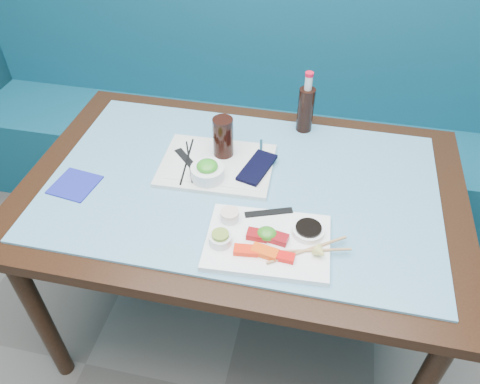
% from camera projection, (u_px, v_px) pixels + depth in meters
% --- Properties ---
extents(booth_bench, '(3.00, 0.56, 1.17)m').
position_uv_depth(booth_bench, '(276.00, 133.00, 2.35)').
color(booth_bench, navy).
rests_on(booth_bench, ground).
extents(dining_table, '(1.40, 0.90, 0.75)m').
position_uv_depth(dining_table, '(242.00, 204.00, 1.55)').
color(dining_table, black).
rests_on(dining_table, ground).
extents(glass_top, '(1.22, 0.76, 0.01)m').
position_uv_depth(glass_top, '(242.00, 184.00, 1.49)').
color(glass_top, '#5893B1').
rests_on(glass_top, dining_table).
extents(sashimi_plate, '(0.35, 0.26, 0.02)m').
position_uv_depth(sashimi_plate, '(268.00, 242.00, 1.29)').
color(sashimi_plate, white).
rests_on(sashimi_plate, glass_top).
extents(salmon_left, '(0.07, 0.04, 0.02)m').
position_uv_depth(salmon_left, '(246.00, 250.00, 1.25)').
color(salmon_left, '#FF260A').
rests_on(salmon_left, sashimi_plate).
extents(salmon_mid, '(0.08, 0.05, 0.02)m').
position_uv_depth(salmon_mid, '(265.00, 252.00, 1.24)').
color(salmon_mid, '#FF490A').
rests_on(salmon_mid, sashimi_plate).
extents(salmon_right, '(0.06, 0.03, 0.01)m').
position_uv_depth(salmon_right, '(283.00, 257.00, 1.23)').
color(salmon_right, red).
rests_on(salmon_right, sashimi_plate).
extents(tuna_left, '(0.06, 0.04, 0.02)m').
position_uv_depth(tuna_left, '(258.00, 235.00, 1.29)').
color(tuna_left, maroon).
rests_on(tuna_left, sashimi_plate).
extents(tuna_right, '(0.06, 0.05, 0.02)m').
position_uv_depth(tuna_right, '(277.00, 238.00, 1.28)').
color(tuna_right, maroon).
rests_on(tuna_right, sashimi_plate).
extents(seaweed_garnish, '(0.06, 0.05, 0.03)m').
position_uv_depth(seaweed_garnish, '(267.00, 234.00, 1.28)').
color(seaweed_garnish, '#2F7C1C').
rests_on(seaweed_garnish, sashimi_plate).
extents(ramekin_wasabi, '(0.08, 0.08, 0.03)m').
position_uv_depth(ramekin_wasabi, '(220.00, 239.00, 1.27)').
color(ramekin_wasabi, white).
rests_on(ramekin_wasabi, sashimi_plate).
extents(wasabi_fill, '(0.05, 0.05, 0.01)m').
position_uv_depth(wasabi_fill, '(220.00, 235.00, 1.26)').
color(wasabi_fill, olive).
rests_on(wasabi_fill, ramekin_wasabi).
extents(ramekin_ginger, '(0.06, 0.06, 0.02)m').
position_uv_depth(ramekin_ginger, '(230.00, 217.00, 1.34)').
color(ramekin_ginger, silver).
rests_on(ramekin_ginger, sashimi_plate).
extents(ginger_fill, '(0.06, 0.06, 0.01)m').
position_uv_depth(ginger_fill, '(230.00, 213.00, 1.32)').
color(ginger_fill, beige).
rests_on(ginger_fill, ramekin_ginger).
extents(soy_dish, '(0.11, 0.11, 0.02)m').
position_uv_depth(soy_dish, '(308.00, 231.00, 1.30)').
color(soy_dish, white).
rests_on(soy_dish, sashimi_plate).
extents(soy_fill, '(0.09, 0.09, 0.01)m').
position_uv_depth(soy_fill, '(309.00, 228.00, 1.29)').
color(soy_fill, black).
rests_on(soy_fill, soy_dish).
extents(lemon_wedge, '(0.05, 0.05, 0.04)m').
position_uv_depth(lemon_wedge, '(321.00, 253.00, 1.23)').
color(lemon_wedge, '#DDD568').
rests_on(lemon_wedge, sashimi_plate).
extents(chopstick_sleeve, '(0.14, 0.07, 0.00)m').
position_uv_depth(chopstick_sleeve, '(269.00, 212.00, 1.36)').
color(chopstick_sleeve, black).
rests_on(chopstick_sleeve, sashimi_plate).
extents(wooden_chopstick_a, '(0.20, 0.14, 0.01)m').
position_uv_depth(wooden_chopstick_a, '(307.00, 250.00, 1.25)').
color(wooden_chopstick_a, '#AE8052').
rests_on(wooden_chopstick_a, sashimi_plate).
extents(wooden_chopstick_b, '(0.21, 0.06, 0.01)m').
position_uv_depth(wooden_chopstick_b, '(311.00, 250.00, 1.25)').
color(wooden_chopstick_b, '#AD7C51').
rests_on(wooden_chopstick_b, sashimi_plate).
extents(serving_tray, '(0.37, 0.29, 0.01)m').
position_uv_depth(serving_tray, '(217.00, 165.00, 1.54)').
color(serving_tray, silver).
rests_on(serving_tray, glass_top).
extents(paper_placemat, '(0.30, 0.22, 0.00)m').
position_uv_depth(paper_placemat, '(217.00, 163.00, 1.54)').
color(paper_placemat, silver).
rests_on(paper_placemat, serving_tray).
extents(seaweed_bowl, '(0.12, 0.12, 0.04)m').
position_uv_depth(seaweed_bowl, '(208.00, 173.00, 1.47)').
color(seaweed_bowl, white).
rests_on(seaweed_bowl, serving_tray).
extents(seaweed_salad, '(0.07, 0.07, 0.03)m').
position_uv_depth(seaweed_salad, '(207.00, 166.00, 1.45)').
color(seaweed_salad, '#2E9322').
rests_on(seaweed_salad, seaweed_bowl).
extents(cola_glass, '(0.08, 0.08, 0.14)m').
position_uv_depth(cola_glass, '(223.00, 137.00, 1.53)').
color(cola_glass, black).
rests_on(cola_glass, serving_tray).
extents(navy_pouch, '(0.11, 0.18, 0.01)m').
position_uv_depth(navy_pouch, '(257.00, 168.00, 1.51)').
color(navy_pouch, black).
rests_on(navy_pouch, serving_tray).
extents(fork, '(0.03, 0.09, 0.01)m').
position_uv_depth(fork, '(261.00, 148.00, 1.59)').
color(fork, white).
rests_on(fork, serving_tray).
extents(black_chopstick_a, '(0.03, 0.24, 0.01)m').
position_uv_depth(black_chopstick_a, '(187.00, 161.00, 1.54)').
color(black_chopstick_a, black).
rests_on(black_chopstick_a, serving_tray).
extents(black_chopstick_b, '(0.09, 0.20, 0.01)m').
position_uv_depth(black_chopstick_b, '(189.00, 161.00, 1.54)').
color(black_chopstick_b, black).
rests_on(black_chopstick_b, serving_tray).
extents(tray_sleeve, '(0.12, 0.13, 0.00)m').
position_uv_depth(tray_sleeve, '(188.00, 161.00, 1.54)').
color(tray_sleeve, black).
rests_on(tray_sleeve, serving_tray).
extents(cola_bottle_body, '(0.07, 0.07, 0.16)m').
position_uv_depth(cola_bottle_body, '(306.00, 110.00, 1.65)').
color(cola_bottle_body, black).
rests_on(cola_bottle_body, glass_top).
extents(cola_bottle_neck, '(0.03, 0.03, 0.05)m').
position_uv_depth(cola_bottle_neck, '(309.00, 83.00, 1.58)').
color(cola_bottle_neck, silver).
rests_on(cola_bottle_neck, cola_bottle_body).
extents(cola_bottle_cap, '(0.03, 0.03, 0.01)m').
position_uv_depth(cola_bottle_cap, '(309.00, 74.00, 1.56)').
color(cola_bottle_cap, red).
rests_on(cola_bottle_cap, cola_bottle_neck).
extents(blue_napkin, '(0.15, 0.15, 0.01)m').
position_uv_depth(blue_napkin, '(75.00, 185.00, 1.48)').
color(blue_napkin, navy).
rests_on(blue_napkin, glass_top).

